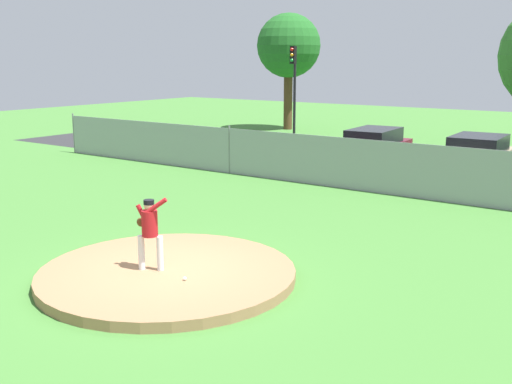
# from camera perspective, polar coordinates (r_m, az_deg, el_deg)

# --- Properties ---
(ground_plane) EXTENTS (80.00, 80.00, 0.00)m
(ground_plane) POSITION_cam_1_polar(r_m,az_deg,el_deg) (17.33, 5.62, -2.38)
(ground_plane) COLOR #427A33
(asphalt_strip) EXTENTS (44.00, 7.00, 0.01)m
(asphalt_strip) POSITION_cam_1_polar(r_m,az_deg,el_deg) (24.91, 15.45, 1.72)
(asphalt_strip) COLOR #2B2B2D
(asphalt_strip) RESTS_ON ground_plane
(pitchers_mound) EXTENTS (5.18, 5.18, 0.20)m
(pitchers_mound) POSITION_cam_1_polar(r_m,az_deg,el_deg) (12.68, -8.19, -7.50)
(pitchers_mound) COLOR #99704C
(pitchers_mound) RESTS_ON ground_plane
(pitcher_youth) EXTENTS (0.81, 0.32, 1.52)m
(pitcher_youth) POSITION_cam_1_polar(r_m,az_deg,el_deg) (12.40, -9.84, -3.22)
(pitcher_youth) COLOR silver
(pitcher_youth) RESTS_ON pitchers_mound
(baseball) EXTENTS (0.07, 0.07, 0.07)m
(baseball) POSITION_cam_1_polar(r_m,az_deg,el_deg) (11.97, -6.61, -7.96)
(baseball) COLOR white
(baseball) RESTS_ON pitchers_mound
(chainlink_fence) EXTENTS (31.06, 0.07, 1.85)m
(chainlink_fence) POSITION_cam_1_polar(r_m,az_deg,el_deg) (20.64, 11.23, 2.29)
(chainlink_fence) COLOR gray
(chainlink_fence) RESTS_ON ground_plane
(parked_car_champagne) EXTENTS (2.07, 4.25, 1.66)m
(parked_car_champagne) POSITION_cam_1_polar(r_m,az_deg,el_deg) (23.75, 19.79, 2.88)
(parked_car_champagne) COLOR tan
(parked_car_champagne) RESTS_ON ground_plane
(parked_car_burgundy) EXTENTS (2.03, 4.75, 1.57)m
(parked_car_burgundy) POSITION_cam_1_polar(r_m,az_deg,el_deg) (25.77, 10.82, 3.99)
(parked_car_burgundy) COLOR maroon
(parked_car_burgundy) RESTS_ON ground_plane
(traffic_light_near) EXTENTS (0.28, 0.46, 5.00)m
(traffic_light_near) POSITION_cam_1_polar(r_m,az_deg,el_deg) (32.42, 3.52, 10.53)
(traffic_light_near) COLOR black
(traffic_light_near) RESTS_ON ground_plane
(tree_leaning_west) EXTENTS (3.92, 3.92, 7.12)m
(tree_leaning_west) POSITION_cam_1_polar(r_m,az_deg,el_deg) (38.95, 3.03, 13.30)
(tree_leaning_west) COLOR #4C331E
(tree_leaning_west) RESTS_ON ground_plane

